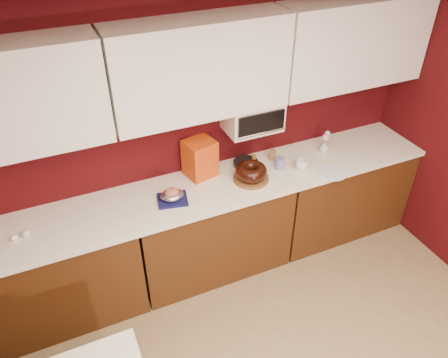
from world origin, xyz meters
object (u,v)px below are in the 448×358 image
foil_ham_nest (172,195)px  blue_jar (280,163)px  pandoro_box (200,158)px  bundt_cake (251,172)px  coffee_mug (302,163)px  toaster_oven (252,115)px  flower_vase (324,146)px

foil_ham_nest → blue_jar: 0.99m
blue_jar → pandoro_box: bearing=163.7°
bundt_cake → coffee_mug: bundt_cake is taller
pandoro_box → coffee_mug: pandoro_box is taller
foil_ham_nest → blue_jar: blue_jar is taller
toaster_oven → pandoro_box: bearing=175.9°
foil_ham_nest → coffee_mug: coffee_mug is taller
foil_ham_nest → coffee_mug: 1.15m
foil_ham_nest → pandoro_box: (0.33, 0.24, 0.11)m
pandoro_box → coffee_mug: (0.82, -0.27, -0.11)m
blue_jar → foil_ham_nest: bearing=-177.0°
bundt_cake → coffee_mug: (0.47, -0.03, -0.03)m
foil_ham_nest → bundt_cake: bearing=-0.1°
bundt_cake → flower_vase: (0.80, 0.12, -0.03)m
pandoro_box → blue_jar: bearing=-29.4°
bundt_cake → coffee_mug: size_ratio=2.51×
blue_jar → flower_vase: bearing=7.9°
toaster_oven → foil_ham_nest: size_ratio=2.51×
blue_jar → flower_vase: flower_vase is taller
pandoro_box → flower_vase: pandoro_box is taller
toaster_oven → coffee_mug: toaster_oven is taller
bundt_cake → foil_ham_nest: bundt_cake is taller
foil_ham_nest → flower_vase: 1.49m
bundt_cake → pandoro_box: size_ratio=0.82×
pandoro_box → flower_vase: bearing=-19.1°
toaster_oven → pandoro_box: (-0.45, 0.03, -0.31)m
bundt_cake → flower_vase: size_ratio=2.47×
toaster_oven → bundt_cake: toaster_oven is taller
bundt_cake → flower_vase: bearing=8.7°
coffee_mug → toaster_oven: bearing=146.7°
pandoro_box → foil_ham_nest: bearing=-156.7°
toaster_oven → coffee_mug: (0.37, -0.24, -0.42)m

